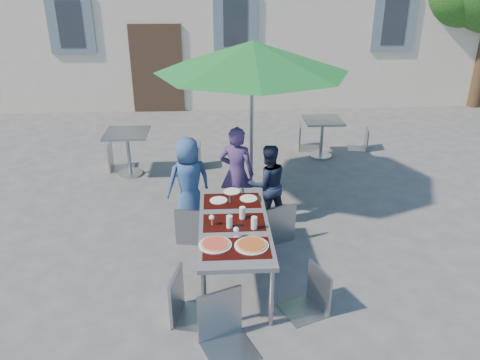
{
  "coord_description": "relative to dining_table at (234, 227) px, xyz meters",
  "views": [
    {
      "loc": [
        -0.59,
        -4.61,
        3.39
      ],
      "look_at": [
        -0.26,
        0.97,
        0.88
      ],
      "focal_mm": 35.0,
      "sensor_mm": 36.0,
      "label": 1
    }
  ],
  "objects": [
    {
      "name": "chair_1",
      "position": [
        0.15,
        0.91,
        -0.1
      ],
      "size": [
        0.48,
        0.49,
        1.01
      ],
      "color": "#90989C",
      "rests_on": "ground"
    },
    {
      "name": "cafe_table_1",
      "position": [
        1.9,
        3.9,
        -0.16
      ],
      "size": [
        0.72,
        0.72,
        0.77
      ],
      "color": "#B6BABF",
      "rests_on": "ground"
    },
    {
      "name": "place_settings",
      "position": [
        0.02,
        0.65,
        0.06
      ],
      "size": [
        0.64,
        0.47,
        0.01
      ],
      "color": "white",
      "rests_on": "dining_table"
    },
    {
      "name": "bg_chair_r_0",
      "position": [
        -0.57,
        3.51,
        -0.21
      ],
      "size": [
        0.39,
        0.38,
        0.84
      ],
      "color": "gray",
      "rests_on": "ground"
    },
    {
      "name": "child_2",
      "position": [
        0.55,
        1.36,
        -0.1
      ],
      "size": [
        0.64,
        0.46,
        1.19
      ],
      "primitive_type": "imported",
      "rotation": [
        0.0,
        0.0,
        3.38
      ],
      "color": "#1B233D",
      "rests_on": "ground"
    },
    {
      "name": "patio_umbrella",
      "position": [
        0.38,
        2.23,
        1.54
      ],
      "size": [
        2.9,
        2.9,
        2.47
      ],
      "color": "#B6BABF",
      "rests_on": "ground"
    },
    {
      "name": "chair_4",
      "position": [
        0.8,
        -0.64,
        -0.15
      ],
      "size": [
        0.55,
        0.54,
        0.94
      ],
      "color": "gray",
      "rests_on": "ground"
    },
    {
      "name": "glassware",
      "position": [
        0.05,
        -0.09,
        0.13
      ],
      "size": [
        0.54,
        0.49,
        0.15
      ],
      "color": "silver",
      "rests_on": "dining_table"
    },
    {
      "name": "chair_0",
      "position": [
        -0.52,
        0.86,
        -0.11
      ],
      "size": [
        0.51,
        0.51,
        1.0
      ],
      "color": "gray",
      "rests_on": "ground"
    },
    {
      "name": "child_1",
      "position": [
        0.11,
        1.51,
        0.01
      ],
      "size": [
        0.6,
        0.49,
        1.41
      ],
      "primitive_type": "imported",
      "rotation": [
        0.0,
        0.0,
        2.8
      ],
      "color": "#483165",
      "rests_on": "ground"
    },
    {
      "name": "ground",
      "position": [
        0.38,
        -0.07,
        -0.7
      ],
      "size": [
        90.0,
        90.0,
        0.0
      ],
      "primitive_type": "plane",
      "color": "#48484A",
      "rests_on": "ground"
    },
    {
      "name": "pizza_near_left",
      "position": [
        -0.22,
        -0.48,
        0.07
      ],
      "size": [
        0.35,
        0.35,
        0.03
      ],
      "color": "white",
      "rests_on": "dining_table"
    },
    {
      "name": "chair_5",
      "position": [
        -0.15,
        -1.1,
        -0.07
      ],
      "size": [
        0.62,
        0.62,
        1.06
      ],
      "color": "gray",
      "rests_on": "ground"
    },
    {
      "name": "cafe_table_0",
      "position": [
        -1.74,
        3.23,
        -0.12
      ],
      "size": [
        0.75,
        0.75,
        0.81
      ],
      "color": "#B6BABF",
      "rests_on": "ground"
    },
    {
      "name": "bg_chair_l_0",
      "position": [
        -2.02,
        3.48,
        -0.15
      ],
      "size": [
        0.44,
        0.44,
        0.94
      ],
      "color": "#939A9F",
      "rests_on": "ground"
    },
    {
      "name": "pizza_near_right",
      "position": [
        0.16,
        -0.52,
        0.07
      ],
      "size": [
        0.36,
        0.36,
        0.03
      ],
      "color": "white",
      "rests_on": "dining_table"
    },
    {
      "name": "dining_table",
      "position": [
        0.0,
        0.0,
        0.0
      ],
      "size": [
        0.8,
        1.85,
        0.76
      ],
      "color": "#424246",
      "rests_on": "ground"
    },
    {
      "name": "chair_2",
      "position": [
        0.61,
        0.83,
        -0.07
      ],
      "size": [
        0.62,
        0.62,
        1.06
      ],
      "color": "gray",
      "rests_on": "ground"
    },
    {
      "name": "bg_chair_r_1",
      "position": [
        2.84,
        4.28,
        -0.21
      ],
      "size": [
        0.44,
        0.44,
        0.85
      ],
      "color": "gray",
      "rests_on": "ground"
    },
    {
      "name": "chair_3",
      "position": [
        -0.53,
        -0.69,
        -0.1
      ],
      "size": [
        0.54,
        0.53,
        1.02
      ],
      "color": "#92999E",
      "rests_on": "ground"
    },
    {
      "name": "child_0",
      "position": [
        -0.58,
        1.39,
        -0.04
      ],
      "size": [
        0.74,
        0.61,
        1.3
      ],
      "primitive_type": "imported",
      "rotation": [
        0.0,
        0.0,
        3.5
      ],
      "color": "#32528A",
      "rests_on": "ground"
    },
    {
      "name": "bg_chair_l_1",
      "position": [
        1.67,
        4.39,
        -0.14
      ],
      "size": [
        0.5,
        0.49,
        0.95
      ],
      "color": "gray",
      "rests_on": "ground"
    }
  ]
}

